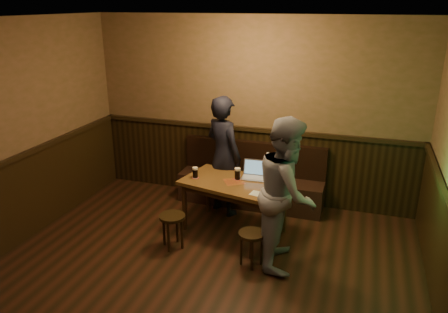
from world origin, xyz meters
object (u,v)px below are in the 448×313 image
pint_left (195,173)px  laptop (254,173)px  bench (251,184)px  pint_mid (238,174)px  pint_right (267,183)px  stool_right (252,239)px  person_suit (224,156)px  pub_table (234,188)px  stool_left (172,222)px  person_grey (287,193)px

pint_left → laptop: laptop is taller
bench → pint_mid: (0.02, -0.81, 0.49)m
pint_right → pint_left: bearing=176.9°
stool_right → pint_mid: pint_mid is taller
pint_mid → person_suit: 0.55m
pint_mid → laptop: bearing=35.8°
pub_table → stool_left: 0.93m
laptop → person_grey: size_ratio=0.19×
bench → pub_table: bearing=-90.0°
pint_mid → pint_left: bearing=-167.6°
person_suit → laptop: bearing=-178.5°
stool_right → laptop: laptop is taller
pint_left → stool_right: bearing=-35.3°
pub_table → pint_mid: 0.20m
pint_mid → pint_right: bearing=-21.9°
stool_right → laptop: bearing=103.1°
pub_table → pint_left: (-0.54, -0.03, 0.17)m
pub_table → stool_right: pub_table is taller
stool_left → pint_left: bearing=83.1°
stool_left → stool_right: stool_left is taller
laptop → pint_right: bearing=-56.0°
laptop → stool_left: bearing=-136.5°
stool_right → laptop: (-0.22, 0.95, 0.44)m
bench → laptop: bench is taller
pub_table → person_suit: 0.66m
stool_right → pint_right: 0.78m
stool_left → pint_mid: size_ratio=2.73×
stool_right → person_suit: size_ratio=0.24×
stool_right → pint_mid: (-0.42, 0.81, 0.46)m
pint_right → person_suit: bearing=142.1°
pint_mid → pint_right: 0.47m
pub_table → person_grey: bearing=-21.4°
bench → person_grey: 1.72m
bench → person_grey: size_ratio=1.23×
stool_left → pint_left: 0.76m
pub_table → person_suit: (-0.32, 0.52, 0.25)m
bench → laptop: size_ratio=6.55×
stool_left → stool_right: size_ratio=1.04×
person_grey → person_suit: bearing=40.4°
pub_table → pint_left: 0.56m
stool_left → laptop: bearing=46.7°
pint_right → stool_right: bearing=-91.7°
stool_right → person_grey: bearing=30.9°
pint_mid → laptop: (0.20, 0.14, -0.02)m
bench → pub_table: 0.95m
person_grey → stool_right: bearing=114.3°
stool_left → pint_mid: (0.63, 0.74, 0.45)m
pint_right → person_suit: 0.98m
person_suit → person_grey: bearing=166.8°
pub_table → laptop: bearing=58.5°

